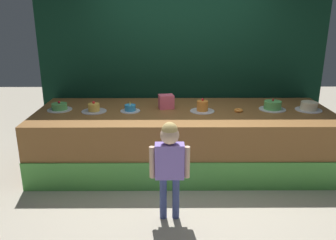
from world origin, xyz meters
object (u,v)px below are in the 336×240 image
(cake_right, at_px, (273,106))
(cake_far_left, at_px, (59,107))
(donut, at_px, (238,110))
(cake_center_left, at_px, (130,109))
(cake_center_right, at_px, (202,107))
(cake_far_right, at_px, (309,107))
(child_figure, at_px, (170,158))
(pink_box, at_px, (166,102))
(cake_left, at_px, (94,108))

(cake_right, bearing_deg, cake_far_left, -179.94)
(donut, distance_m, cake_far_left, 2.41)
(cake_center_left, relative_size, cake_center_right, 0.81)
(cake_center_right, distance_m, cake_far_right, 1.44)
(child_figure, height_order, cake_right, child_figure)
(cake_right, bearing_deg, donut, -168.39)
(cake_far_left, height_order, cake_right, cake_right)
(cake_far_right, bearing_deg, cake_right, 176.01)
(pink_box, distance_m, cake_left, 0.98)
(child_figure, xyz_separation_m, cake_far_left, (-1.47, 1.32, 0.16))
(child_figure, xyz_separation_m, cake_right, (1.41, 1.33, 0.18))
(child_figure, relative_size, donut, 9.21)
(cake_left, xyz_separation_m, cake_center_right, (1.44, 0.00, 0.02))
(donut, xyz_separation_m, cake_right, (0.48, 0.10, 0.04))
(cake_left, bearing_deg, cake_far_right, 0.94)
(cake_center_left, relative_size, cake_far_right, 0.76)
(cake_far_left, bearing_deg, child_figure, -41.93)
(pink_box, bearing_deg, cake_center_left, -162.92)
(pink_box, height_order, cake_center_left, pink_box)
(cake_right, bearing_deg, cake_left, -178.07)
(cake_far_right, bearing_deg, cake_far_left, 179.48)
(cake_center_right, bearing_deg, cake_left, -179.95)
(child_figure, relative_size, pink_box, 5.33)
(child_figure, xyz_separation_m, cake_center_left, (-0.51, 1.26, 0.16))
(cake_center_left, bearing_deg, cake_center_right, -0.63)
(cake_far_left, relative_size, cake_center_right, 1.02)
(cake_far_left, distance_m, cake_far_right, 3.37)
(donut, bearing_deg, cake_center_left, 178.82)
(pink_box, relative_size, donut, 1.73)
(cake_left, bearing_deg, child_figure, -51.43)
(cake_far_left, bearing_deg, donut, -2.29)
(donut, relative_size, cake_left, 0.35)
(pink_box, height_order, cake_center_right, pink_box)
(pink_box, bearing_deg, cake_far_left, -176.77)
(cake_left, xyz_separation_m, cake_right, (2.40, 0.08, 0.01))
(donut, bearing_deg, cake_far_left, 177.71)
(pink_box, distance_m, cake_far_right, 1.93)
(donut, height_order, cake_left, cake_left)
(cake_far_left, xyz_separation_m, cake_center_left, (0.96, -0.07, -0.00))
(pink_box, bearing_deg, cake_center_right, -18.22)
(cake_far_left, height_order, cake_center_right, cake_center_right)
(cake_right, distance_m, cake_far_right, 0.48)
(pink_box, bearing_deg, cake_left, -170.58)
(cake_center_right, bearing_deg, cake_center_left, 179.37)
(cake_center_right, distance_m, cake_right, 0.97)
(child_figure, distance_m, donut, 1.55)
(cake_center_left, xyz_separation_m, cake_right, (1.92, 0.07, 0.02))
(cake_far_left, xyz_separation_m, cake_right, (2.89, 0.00, 0.01))
(donut, relative_size, cake_right, 0.32)
(donut, distance_m, cake_far_right, 0.96)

